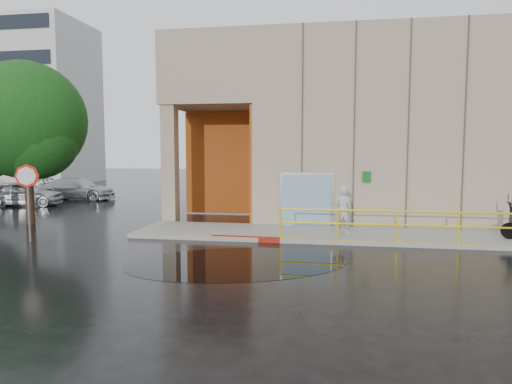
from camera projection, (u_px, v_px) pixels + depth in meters
ground at (286, 266)px, 12.33m from camera, size 120.00×120.00×0.00m
sidewalk at (412, 237)px, 16.09m from camera, size 20.00×3.00×0.15m
building at (415, 128)px, 21.89m from camera, size 20.00×10.17×8.00m
guardrail at (428, 227)px, 14.67m from camera, size 9.56×0.06×1.03m
distant_building at (25, 104)px, 43.72m from camera, size 12.00×8.08×15.00m
person at (343, 211)px, 15.98m from camera, size 0.66×0.46×1.73m
stop_sign at (27, 186)px, 15.43m from camera, size 0.78×0.27×2.66m
red_curb at (245, 239)px, 15.65m from camera, size 2.40×0.23×0.18m
puddle at (238, 263)px, 12.70m from camera, size 7.17×5.72×0.01m
car_a at (23, 193)px, 25.55m from camera, size 4.45×2.66×1.42m
car_c at (78, 189)px, 28.79m from camera, size 4.80×2.14×1.37m
tree_near at (29, 125)px, 18.90m from camera, size 4.88×4.88×6.80m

